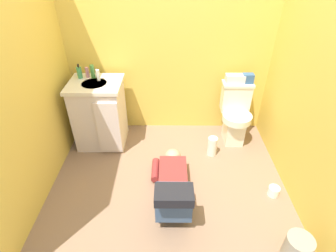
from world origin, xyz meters
The scene contains 17 objects.
ground_plane centered at (0.00, 0.00, -0.02)m, with size 2.94×3.20×0.04m, color #8A6A53.
wall_back centered at (0.00, 1.14, 1.20)m, with size 2.60×0.08×2.40m, color #E6C24D.
wall_left centered at (-1.26, 0.00, 1.20)m, with size 0.08×2.20×2.40m, color #E6C24D.
wall_right centered at (1.26, 0.00, 1.20)m, with size 0.08×2.20×2.40m, color #E6C24D.
toilet centered at (0.82, 0.82, 0.37)m, with size 0.36×0.46×0.75m.
vanity_cabinet centered at (-0.83, 0.75, 0.42)m, with size 0.60×0.53×0.82m.
faucet centered at (-0.83, 0.90, 0.87)m, with size 0.02×0.02×0.10m, color silver.
person_plumber centered at (0.04, -0.19, 0.18)m, with size 0.39×1.06×0.52m.
tissue_box centered at (0.77, 0.91, 0.80)m, with size 0.22×0.11×0.10m, color silver.
toiletry_bag centered at (0.92, 0.91, 0.81)m, with size 0.12×0.09×0.11m, color #33598C.
soap_dispenser centered at (-1.02, 0.88, 0.89)m, with size 0.06×0.06×0.17m.
bottle_pink centered at (-0.94, 0.90, 0.88)m, with size 0.04×0.04×0.12m, color pink.
bottle_green centered at (-0.87, 0.88, 0.90)m, with size 0.05×0.05×0.15m, color #529E4F.
bottle_white centered at (-0.79, 0.81, 0.88)m, with size 0.04×0.04×0.13m, color white.
trash_can centered at (1.00, -0.80, 0.14)m, with size 0.21×0.21×0.28m, color gray.
paper_towel_roll centered at (0.52, 0.50, 0.12)m, with size 0.11×0.11×0.24m, color white.
toilet_paper_roll centered at (1.06, -0.13, 0.05)m, with size 0.11×0.11×0.10m, color white.
Camera 1 is at (0.01, -1.93, 2.09)m, focal length 28.11 mm.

